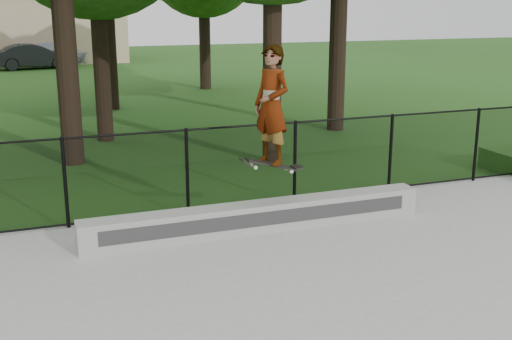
{
  "coord_description": "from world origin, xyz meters",
  "views": [
    {
      "loc": [
        -2.6,
        -4.36,
        3.61
      ],
      "look_at": [
        0.61,
        4.2,
        1.2
      ],
      "focal_mm": 45.0,
      "sensor_mm": 36.0,
      "label": 1
    }
  ],
  "objects_px": {
    "grind_ledge": "(258,217)",
    "car_c": "(58,53)",
    "car_b": "(34,56)",
    "skater_airborne": "(272,107)"
  },
  "relations": [
    {
      "from": "grind_ledge",
      "to": "car_b",
      "type": "distance_m",
      "value": 28.72
    },
    {
      "from": "car_c",
      "to": "skater_airborne",
      "type": "bearing_deg",
      "value": 169.3
    },
    {
      "from": "car_b",
      "to": "car_c",
      "type": "relative_size",
      "value": 0.88
    },
    {
      "from": "car_b",
      "to": "car_c",
      "type": "xyz_separation_m",
      "value": [
        1.47,
        2.25,
        -0.01
      ]
    },
    {
      "from": "car_b",
      "to": "skater_airborne",
      "type": "relative_size",
      "value": 1.87
    },
    {
      "from": "car_b",
      "to": "car_c",
      "type": "height_order",
      "value": "car_b"
    },
    {
      "from": "car_b",
      "to": "skater_airborne",
      "type": "distance_m",
      "value": 28.86
    },
    {
      "from": "grind_ledge",
      "to": "car_c",
      "type": "bearing_deg",
      "value": 91.68
    },
    {
      "from": "skater_airborne",
      "to": "car_b",
      "type": "bearing_deg",
      "value": 95.08
    },
    {
      "from": "grind_ledge",
      "to": "skater_airborne",
      "type": "xyz_separation_m",
      "value": [
        0.18,
        -0.09,
        1.77
      ]
    }
  ]
}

